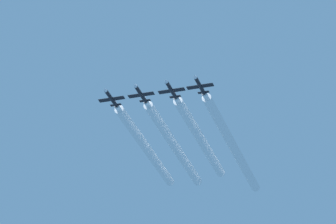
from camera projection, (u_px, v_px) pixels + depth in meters
name	position (u px, v px, depth m)	size (l,w,h in m)	color
jet_far_left	(199.00, 85.00, 354.67)	(9.00, 13.10, 3.15)	black
jet_inner_left	(171.00, 89.00, 356.67)	(9.00, 13.10, 3.15)	black
jet_center	(140.00, 93.00, 360.33)	(9.00, 13.10, 3.15)	black
jet_inner_right	(111.00, 98.00, 362.23)	(9.00, 13.10, 3.15)	black
smoke_trail_far_left	(232.00, 145.00, 393.06)	(3.33, 79.30, 3.33)	white
smoke_trail_inner_left	(200.00, 138.00, 387.70)	(3.33, 61.80, 3.33)	white
smoke_trail_center	(174.00, 145.00, 393.71)	(3.33, 67.36, 3.33)	white
smoke_trail_inner_right	(145.00, 147.00, 394.42)	(3.33, 64.55, 3.33)	white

